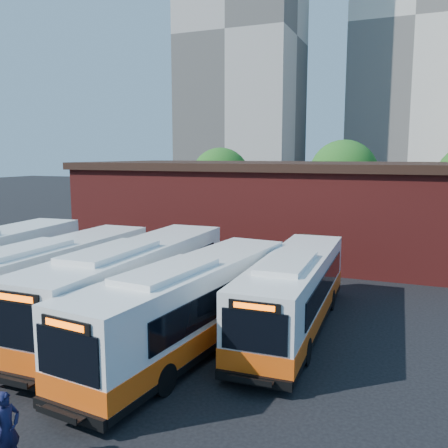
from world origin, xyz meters
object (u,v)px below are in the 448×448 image
at_px(transit_worker, 7,431).
at_px(bus_midwest, 133,288).
at_px(bus_mideast, 190,308).
at_px(bus_west, 50,282).
at_px(bus_east, 294,295).

bearing_deg(transit_worker, bus_midwest, 20.95).
distance_m(bus_mideast, transit_worker, 7.57).
relative_size(bus_west, bus_east, 1.07).
xyz_separation_m(bus_west, bus_midwest, (3.89, 0.44, 0.06)).
distance_m(bus_mideast, bus_east, 4.41).
bearing_deg(bus_mideast, bus_east, 53.68).
bearing_deg(bus_west, bus_midwest, 5.70).
relative_size(bus_midwest, bus_mideast, 1.05).
relative_size(bus_west, bus_mideast, 1.01).
distance_m(bus_midwest, bus_mideast, 3.39).
height_order(bus_west, transit_worker, bus_west).
distance_m(bus_east, transit_worker, 11.42).
xyz_separation_m(bus_mideast, bus_east, (2.98, 3.25, -0.07)).
height_order(bus_mideast, bus_east, bus_mideast).
height_order(bus_midwest, bus_east, bus_midwest).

